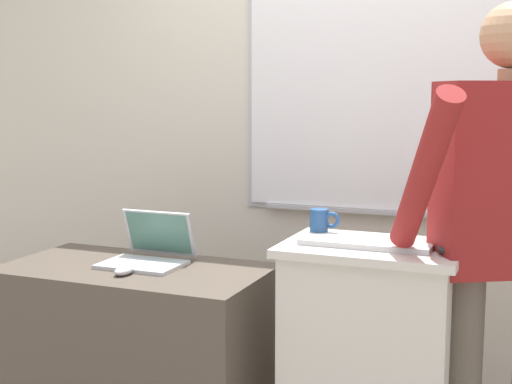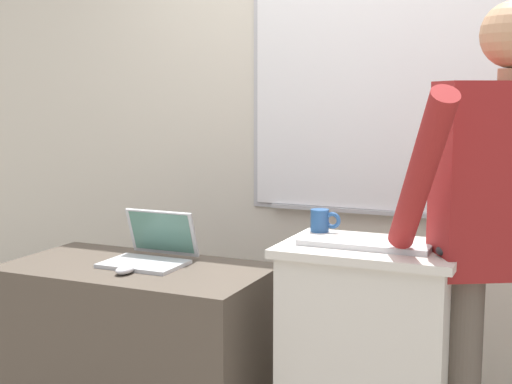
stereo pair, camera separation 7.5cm
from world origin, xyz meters
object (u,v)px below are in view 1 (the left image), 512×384
(lectern_podium, at_px, (369,369))
(person_presenter, at_px, (505,223))
(computer_mouse_by_laptop, at_px, (124,271))
(coffee_mug, at_px, (321,220))
(wireless_keyboard, at_px, (365,244))
(computer_mouse_by_keyboard, at_px, (446,249))
(side_desk, at_px, (137,357))
(laptop, at_px, (150,250))

(lectern_podium, xyz_separation_m, person_presenter, (0.44, 0.05, 0.56))
(computer_mouse_by_laptop, xyz_separation_m, coffee_mug, (0.70, 0.31, 0.19))
(coffee_mug, bearing_deg, wireless_keyboard, -43.78)
(person_presenter, relative_size, computer_mouse_by_keyboard, 17.52)
(side_desk, bearing_deg, coffee_mug, 14.03)
(computer_mouse_by_laptop, bearing_deg, computer_mouse_by_keyboard, 4.12)
(person_presenter, xyz_separation_m, wireless_keyboard, (-0.45, -0.10, -0.09))
(laptop, distance_m, wireless_keyboard, 0.95)
(computer_mouse_by_laptop, distance_m, computer_mouse_by_keyboard, 1.21)
(person_presenter, distance_m, computer_mouse_by_keyboard, 0.22)
(wireless_keyboard, bearing_deg, coffee_mug, 136.22)
(side_desk, distance_m, coffee_mug, 0.95)
(lectern_podium, distance_m, computer_mouse_by_laptop, 1.00)
(computer_mouse_by_keyboard, height_order, coffee_mug, coffee_mug)
(computer_mouse_by_laptop, bearing_deg, side_desk, 103.62)
(computer_mouse_by_laptop, height_order, coffee_mug, coffee_mug)
(computer_mouse_by_laptop, distance_m, coffee_mug, 0.79)
(wireless_keyboard, height_order, coffee_mug, coffee_mug)
(wireless_keyboard, xyz_separation_m, computer_mouse_by_laptop, (-0.92, -0.09, -0.16))
(lectern_podium, relative_size, coffee_mug, 7.78)
(person_presenter, xyz_separation_m, computer_mouse_by_keyboard, (-0.17, -0.11, -0.08))
(person_presenter, relative_size, wireless_keyboard, 3.82)
(person_presenter, distance_m, laptop, 1.40)
(laptop, height_order, coffee_mug, coffee_mug)
(lectern_podium, bearing_deg, side_desk, -178.72)
(side_desk, bearing_deg, computer_mouse_by_laptop, -76.38)
(laptop, bearing_deg, computer_mouse_by_laptop, -87.94)
(lectern_podium, bearing_deg, wireless_keyboard, -104.30)
(laptop, distance_m, coffee_mug, 0.73)
(laptop, bearing_deg, coffee_mug, 7.98)
(laptop, bearing_deg, computer_mouse_by_keyboard, -5.75)
(person_presenter, xyz_separation_m, coffee_mug, (-0.68, 0.11, -0.06))
(lectern_podium, distance_m, coffee_mug, 0.58)
(computer_mouse_by_keyboard, relative_size, coffee_mug, 0.84)
(side_desk, bearing_deg, wireless_keyboard, -2.09)
(person_presenter, relative_size, computer_mouse_by_laptop, 17.52)
(laptop, bearing_deg, person_presenter, -0.62)
(computer_mouse_by_laptop, bearing_deg, lectern_podium, 8.89)
(person_presenter, xyz_separation_m, laptop, (-1.38, 0.01, -0.21))
(wireless_keyboard, bearing_deg, computer_mouse_by_keyboard, -0.79)
(laptop, xyz_separation_m, computer_mouse_by_keyboard, (1.21, -0.12, 0.13))
(wireless_keyboard, bearing_deg, person_presenter, 12.89)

